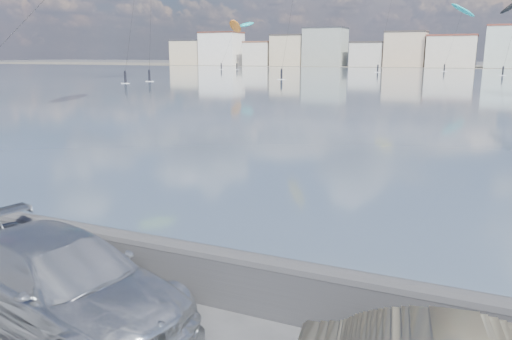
{
  "coord_description": "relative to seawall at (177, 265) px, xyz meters",
  "views": [
    {
      "loc": [
        4.81,
        -4.49,
        4.36
      ],
      "look_at": [
        1.0,
        4.0,
        2.2
      ],
      "focal_mm": 35.0,
      "sensor_mm": 36.0,
      "label": 1
    }
  ],
  "objects": [
    {
      "name": "far_buildings",
      "position": [
        1.31,
        183.3,
        5.44
      ],
      "size": [
        240.79,
        13.26,
        14.6
      ],
      "color": "beige",
      "rests_on": "ground"
    },
    {
      "name": "car_silver",
      "position": [
        -1.17,
        -1.63,
        0.16
      ],
      "size": [
        5.46,
        3.08,
        1.49
      ],
      "primitive_type": "imported",
      "rotation": [
        0.0,
        0.0,
        1.37
      ],
      "color": "silver",
      "rests_on": "ground"
    },
    {
      "name": "kitesurfer_1",
      "position": [
        -64.36,
        140.03,
        12.93
      ],
      "size": [
        4.95,
        17.6,
        14.97
      ],
      "color": "#19BFBF",
      "rests_on": "ground"
    },
    {
      "name": "seawall",
      "position": [
        0.0,
        0.0,
        0.0
      ],
      "size": [
        400.0,
        0.36,
        1.08
      ],
      "color": "#28282B",
      "rests_on": "ground"
    },
    {
      "name": "kitesurfer_7",
      "position": [
        -1.98,
        146.46,
        15.32
      ],
      "size": [
        7.33,
        13.4,
        18.49
      ],
      "color": "#19BFBF",
      "rests_on": "ground"
    },
    {
      "name": "bay_water",
      "position": [
        0.0,
        88.8,
        -0.58
      ],
      "size": [
        500.0,
        177.0,
        0.0
      ],
      "primitive_type": "cube",
      "color": "#324855",
      "rests_on": "ground"
    },
    {
      "name": "kitesurfer_8",
      "position": [
        -69.82,
        142.79,
        12.58
      ],
      "size": [
        6.52,
        21.62,
        15.72
      ],
      "color": "orange",
      "rests_on": "ground"
    },
    {
      "name": "far_shore_strip",
      "position": [
        0.0,
        197.3,
        -0.57
      ],
      "size": [
        500.0,
        60.0,
        0.0
      ],
      "primitive_type": "cube",
      "color": "#4C473D",
      "rests_on": "ground"
    }
  ]
}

